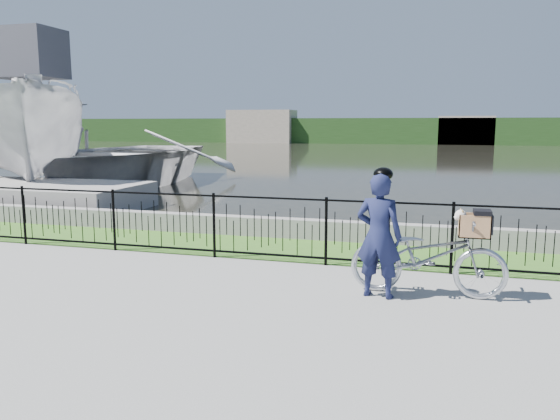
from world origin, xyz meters
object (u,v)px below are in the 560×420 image
(bicycle_rig, at_px, (428,255))
(boat_near, at_px, (33,136))
(cyclist, at_px, (379,234))
(boat_far, at_px, (119,157))

(bicycle_rig, relative_size, boat_near, 0.22)
(boat_near, bearing_deg, cyclist, -33.86)
(cyclist, bearing_deg, boat_near, 146.14)
(cyclist, xyz_separation_m, boat_far, (-11.01, 11.30, 0.19))
(boat_near, bearing_deg, boat_far, 63.87)
(bicycle_rig, xyz_separation_m, cyclist, (-0.66, -0.27, 0.32))
(cyclist, bearing_deg, bicycle_rig, 22.14)
(bicycle_rig, height_order, boat_near, boat_near)
(bicycle_rig, relative_size, boat_far, 0.19)
(boat_far, bearing_deg, cyclist, -45.73)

